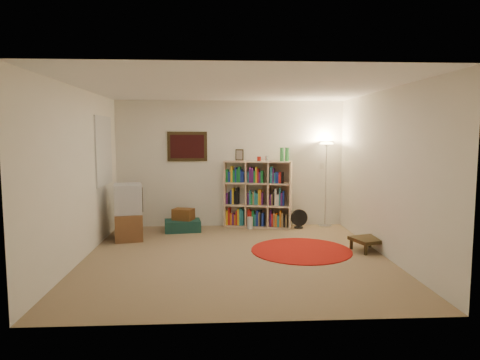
# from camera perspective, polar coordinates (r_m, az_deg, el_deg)

# --- Properties ---
(room) EXTENTS (4.54, 4.54, 2.54)m
(room) POSITION_cam_1_polar(r_m,az_deg,el_deg) (6.33, -1.12, 0.91)
(room) COLOR #8C7252
(room) RESTS_ON ground
(bookshelf) EXTENTS (1.37, 0.69, 1.58)m
(bookshelf) POSITION_cam_1_polar(r_m,az_deg,el_deg) (8.49, 2.29, -2.02)
(bookshelf) COLOR #D0AD8A
(bookshelf) RESTS_ON ground
(floor_lamp) EXTENTS (0.35, 0.35, 1.71)m
(floor_lamp) POSITION_cam_1_polar(r_m,az_deg,el_deg) (8.60, 11.44, 3.21)
(floor_lamp) COLOR white
(floor_lamp) RESTS_ON ground
(floor_fan) EXTENTS (0.33, 0.20, 0.37)m
(floor_fan) POSITION_cam_1_polar(r_m,az_deg,el_deg) (8.48, 7.89, -5.15)
(floor_fan) COLOR black
(floor_fan) RESTS_ON ground
(tv_stand) EXTENTS (0.59, 0.75, 0.97)m
(tv_stand) POSITION_cam_1_polar(r_m,az_deg,el_deg) (7.78, -14.63, -4.22)
(tv_stand) COLOR brown
(tv_stand) RESTS_ON ground
(dvd_box) EXTENTS (0.38, 0.34, 0.11)m
(dvd_box) POSITION_cam_1_polar(r_m,az_deg,el_deg) (7.87, -14.30, -7.17)
(dvd_box) COLOR silver
(dvd_box) RESTS_ON ground
(suitcase) EXTENTS (0.72, 0.51, 0.21)m
(suitcase) POSITION_cam_1_polar(r_m,az_deg,el_deg) (8.24, -7.66, -6.05)
(suitcase) COLOR #143832
(suitcase) RESTS_ON ground
(wicker_basket) EXTENTS (0.44, 0.38, 0.21)m
(wicker_basket) POSITION_cam_1_polar(r_m,az_deg,el_deg) (8.23, -7.56, -4.55)
(wicker_basket) COLOR brown
(wicker_basket) RESTS_ON suitcase
(paper_towel) EXTENTS (0.12, 0.12, 0.23)m
(paper_towel) POSITION_cam_1_polar(r_m,az_deg,el_deg) (8.37, 1.34, -5.75)
(paper_towel) COLOR silver
(paper_towel) RESTS_ON ground
(red_rug) EXTENTS (1.59, 1.59, 0.01)m
(red_rug) POSITION_cam_1_polar(r_m,az_deg,el_deg) (6.92, 8.16, -9.26)
(red_rug) COLOR #96100A
(red_rug) RESTS_ON ground
(side_table) EXTENTS (0.58, 0.58, 0.21)m
(side_table) POSITION_cam_1_polar(r_m,az_deg,el_deg) (7.09, 16.72, -7.68)
(side_table) COLOR black
(side_table) RESTS_ON ground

